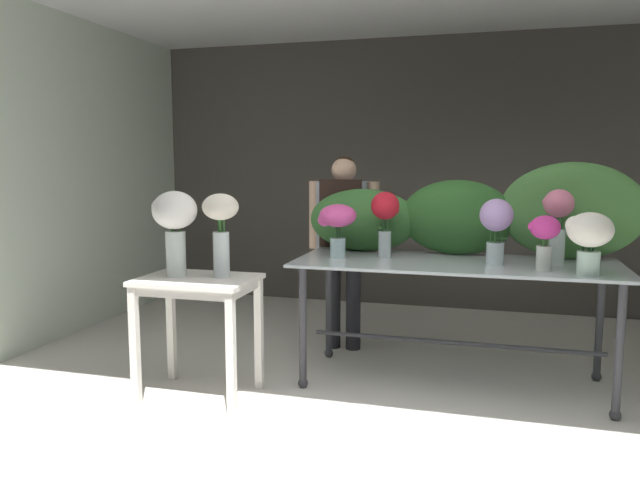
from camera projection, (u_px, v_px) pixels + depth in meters
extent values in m
plane|color=silver|center=(392.00, 361.00, 4.74)|extent=(8.58, 8.58, 0.00)
cube|color=#4C4742|center=(423.00, 174.00, 6.43)|extent=(5.91, 0.12, 2.81)
cube|color=silver|center=(61.00, 177.00, 5.36)|extent=(0.12, 4.02, 2.81)
cube|color=#B4C1C5|center=(455.00, 263.00, 4.14)|extent=(2.16, 0.89, 0.02)
cylinder|color=#38383D|center=(303.00, 327.00, 4.13)|extent=(0.05, 0.05, 0.84)
sphere|color=#38383D|center=(303.00, 383.00, 4.18)|extent=(0.07, 0.07, 0.07)
cylinder|color=#38383D|center=(619.00, 352.00, 3.60)|extent=(0.05, 0.05, 0.84)
sphere|color=#38383D|center=(615.00, 415.00, 3.65)|extent=(0.07, 0.07, 0.07)
cylinder|color=#38383D|center=(329.00, 305.00, 4.79)|extent=(0.05, 0.05, 0.84)
sphere|color=#38383D|center=(329.00, 353.00, 4.84)|extent=(0.07, 0.07, 0.07)
cylinder|color=#38383D|center=(600.00, 322.00, 4.26)|extent=(0.05, 0.05, 0.84)
sphere|color=#38383D|center=(596.00, 376.00, 4.31)|extent=(0.07, 0.07, 0.07)
cylinder|color=#38383D|center=(453.00, 343.00, 4.21)|extent=(1.96, 0.03, 0.03)
cube|color=silver|center=(197.00, 280.00, 3.95)|extent=(0.74, 0.54, 0.03)
cube|color=silver|center=(197.00, 287.00, 3.95)|extent=(0.68, 0.48, 0.06)
cube|color=silver|center=(135.00, 345.00, 3.87)|extent=(0.05, 0.05, 0.76)
cube|color=silver|center=(231.00, 354.00, 3.69)|extent=(0.05, 0.05, 0.76)
cube|color=silver|center=(171.00, 326.00, 4.31)|extent=(0.05, 0.05, 0.76)
cube|color=silver|center=(259.00, 333.00, 4.13)|extent=(0.05, 0.05, 0.76)
cylinder|color=#232328|center=(333.00, 300.00, 5.04)|extent=(0.12, 0.12, 0.80)
cylinder|color=#232328|center=(353.00, 301.00, 5.00)|extent=(0.12, 0.12, 0.80)
cube|color=#999EA8|center=(344.00, 217.00, 4.93)|extent=(0.40, 0.22, 0.58)
cube|color=black|center=(340.00, 224.00, 4.83)|extent=(0.34, 0.02, 0.70)
cylinder|color=#D8AD8E|center=(315.00, 215.00, 4.99)|extent=(0.09, 0.09, 0.55)
cylinder|color=#D8AD8E|center=(373.00, 216.00, 4.86)|extent=(0.09, 0.09, 0.55)
sphere|color=#D8AD8E|center=(344.00, 170.00, 4.88)|extent=(0.20, 0.20, 0.20)
ellipsoid|color=black|center=(345.00, 162.00, 4.89)|extent=(0.15, 0.15, 0.09)
ellipsoid|color=#387033|center=(364.00, 220.00, 4.61)|extent=(0.83, 0.30, 0.47)
ellipsoid|color=#2D6028|center=(457.00, 217.00, 4.42)|extent=(0.81, 0.26, 0.54)
ellipsoid|color=#477F3D|center=(572.00, 211.00, 4.20)|extent=(0.97, 0.23, 0.67)
cylinder|color=silver|center=(338.00, 248.00, 4.30)|extent=(0.11, 0.11, 0.14)
cylinder|color=#9EBCB2|center=(338.00, 253.00, 4.31)|extent=(0.10, 0.10, 0.06)
cylinder|color=#28562D|center=(340.00, 239.00, 4.30)|extent=(0.01, 0.01, 0.24)
cylinder|color=#28562D|center=(337.00, 239.00, 4.32)|extent=(0.01, 0.01, 0.24)
cylinder|color=#28562D|center=(336.00, 240.00, 4.28)|extent=(0.01, 0.01, 0.24)
ellipsoid|color=#E54C9E|center=(338.00, 216.00, 4.28)|extent=(0.26, 0.26, 0.16)
sphere|color=#E54C9E|center=(324.00, 220.00, 4.28)|extent=(0.09, 0.09, 0.09)
cylinder|color=silver|center=(385.00, 244.00, 4.31)|extent=(0.09, 0.09, 0.19)
cylinder|color=#9EBCB2|center=(385.00, 252.00, 4.32)|extent=(0.08, 0.08, 0.08)
cylinder|color=#28562D|center=(387.00, 235.00, 4.30)|extent=(0.01, 0.01, 0.30)
cylinder|color=#28562D|center=(384.00, 235.00, 4.33)|extent=(0.01, 0.01, 0.30)
cylinder|color=#28562D|center=(383.00, 235.00, 4.29)|extent=(0.01, 0.01, 0.30)
ellipsoid|color=red|center=(385.00, 206.00, 4.28)|extent=(0.20, 0.20, 0.20)
sphere|color=red|center=(376.00, 208.00, 4.29)|extent=(0.07, 0.07, 0.07)
sphere|color=red|center=(394.00, 209.00, 4.26)|extent=(0.08, 0.08, 0.08)
ellipsoid|color=#2D6028|center=(380.00, 228.00, 4.31)|extent=(0.05, 0.10, 0.03)
cylinder|color=silver|center=(495.00, 253.00, 4.01)|extent=(0.12, 0.12, 0.15)
cylinder|color=#9EBCB2|center=(495.00, 260.00, 4.01)|extent=(0.11, 0.11, 0.06)
cylinder|color=#2D6028|center=(500.00, 244.00, 4.00)|extent=(0.01, 0.01, 0.25)
cylinder|color=#2D6028|center=(495.00, 244.00, 4.01)|extent=(0.01, 0.01, 0.25)
cylinder|color=#2D6028|center=(490.00, 244.00, 4.01)|extent=(0.01, 0.01, 0.25)
cylinder|color=#2D6028|center=(495.00, 244.00, 3.98)|extent=(0.01, 0.01, 0.25)
ellipsoid|color=#B28ED1|center=(496.00, 215.00, 3.97)|extent=(0.22, 0.22, 0.21)
sphere|color=#B28ED1|center=(488.00, 213.00, 3.98)|extent=(0.07, 0.07, 0.07)
ellipsoid|color=#2D6028|center=(500.00, 239.00, 4.01)|extent=(0.11, 0.06, 0.03)
cylinder|color=silver|center=(557.00, 247.00, 4.01)|extent=(0.10, 0.10, 0.24)
cylinder|color=#9EBCB2|center=(556.00, 257.00, 4.02)|extent=(0.09, 0.09, 0.10)
cylinder|color=#28562D|center=(561.00, 238.00, 4.00)|extent=(0.01, 0.01, 0.34)
cylinder|color=#28562D|center=(556.00, 237.00, 4.02)|extent=(0.01, 0.01, 0.34)
cylinder|color=#28562D|center=(554.00, 238.00, 4.00)|extent=(0.01, 0.01, 0.34)
cylinder|color=#28562D|center=(557.00, 238.00, 3.98)|extent=(0.01, 0.01, 0.34)
ellipsoid|color=pink|center=(559.00, 203.00, 3.97)|extent=(0.19, 0.19, 0.19)
sphere|color=pink|center=(547.00, 202.00, 3.99)|extent=(0.06, 0.06, 0.06)
ellipsoid|color=#2D6028|center=(553.00, 226.00, 3.98)|extent=(0.10, 0.09, 0.03)
cylinder|color=silver|center=(588.00, 263.00, 3.62)|extent=(0.13, 0.13, 0.15)
cylinder|color=#9EBCB2|center=(588.00, 270.00, 3.63)|extent=(0.12, 0.12, 0.06)
cylinder|color=#28562D|center=(592.00, 257.00, 3.61)|extent=(0.01, 0.01, 0.20)
cylinder|color=#28562D|center=(588.00, 257.00, 3.64)|extent=(0.01, 0.01, 0.20)
cylinder|color=#28562D|center=(583.00, 257.00, 3.63)|extent=(0.01, 0.01, 0.20)
cylinder|color=#28562D|center=(590.00, 258.00, 3.59)|extent=(0.01, 0.01, 0.20)
ellipsoid|color=white|center=(590.00, 230.00, 3.60)|extent=(0.26, 0.26, 0.21)
sphere|color=white|center=(575.00, 225.00, 3.62)|extent=(0.11, 0.11, 0.11)
sphere|color=white|center=(603.00, 233.00, 3.61)|extent=(0.08, 0.08, 0.08)
cylinder|color=silver|center=(544.00, 258.00, 3.79)|extent=(0.09, 0.09, 0.15)
cylinder|color=#9EBCB2|center=(543.00, 265.00, 3.79)|extent=(0.09, 0.09, 0.06)
cylinder|color=#387033|center=(546.00, 252.00, 3.78)|extent=(0.01, 0.01, 0.22)
cylinder|color=#387033|center=(541.00, 251.00, 3.80)|extent=(0.01, 0.01, 0.22)
cylinder|color=#387033|center=(543.00, 252.00, 3.76)|extent=(0.01, 0.01, 0.22)
ellipsoid|color=#D1338E|center=(545.00, 227.00, 3.76)|extent=(0.18, 0.18, 0.15)
sphere|color=#D1338E|center=(533.00, 226.00, 3.77)|extent=(0.06, 0.06, 0.06)
cylinder|color=silver|center=(176.00, 254.00, 3.97)|extent=(0.13, 0.13, 0.30)
cylinder|color=#9EBCB2|center=(176.00, 266.00, 3.98)|extent=(0.12, 0.12, 0.13)
cylinder|color=#2D6028|center=(180.00, 248.00, 3.95)|extent=(0.01, 0.01, 0.35)
cylinder|color=#2D6028|center=(175.00, 248.00, 3.98)|extent=(0.01, 0.01, 0.35)
cylinder|color=#2D6028|center=(172.00, 249.00, 3.94)|extent=(0.01, 0.01, 0.35)
ellipsoid|color=white|center=(175.00, 210.00, 3.93)|extent=(0.29, 0.29, 0.25)
sphere|color=white|center=(158.00, 206.00, 3.93)|extent=(0.09, 0.09, 0.09)
ellipsoid|color=#2D6028|center=(175.00, 228.00, 3.97)|extent=(0.06, 0.11, 0.03)
cylinder|color=silver|center=(221.00, 255.00, 3.94)|extent=(0.11, 0.11, 0.30)
cylinder|color=#9EBCB2|center=(222.00, 267.00, 3.95)|extent=(0.10, 0.10, 0.12)
cylinder|color=#387033|center=(224.00, 246.00, 3.92)|extent=(0.01, 0.01, 0.40)
cylinder|color=#387033|center=(222.00, 245.00, 3.95)|extent=(0.01, 0.01, 0.40)
cylinder|color=#387033|center=(219.00, 245.00, 3.94)|extent=(0.01, 0.01, 0.40)
cylinder|color=#387033|center=(220.00, 246.00, 3.92)|extent=(0.01, 0.01, 0.40)
ellipsoid|color=silver|center=(220.00, 207.00, 3.90)|extent=(0.23, 0.23, 0.17)
sphere|color=silver|center=(234.00, 208.00, 3.87)|extent=(0.06, 0.06, 0.06)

